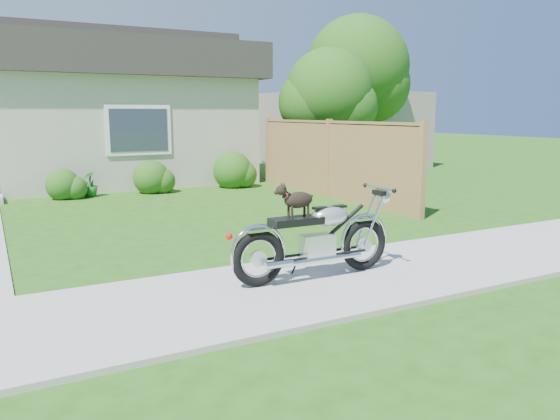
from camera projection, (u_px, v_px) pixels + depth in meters
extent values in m
plane|color=#235114|center=(119.00, 318.00, 5.53)|extent=(80.00, 80.00, 0.00)
cube|color=#9E9B93|center=(118.00, 316.00, 5.52)|extent=(24.00, 2.20, 0.04)
cube|color=#BAB7A8|center=(26.00, 132.00, 15.67)|extent=(12.00, 6.00, 3.00)
cube|color=#2D2B28|center=(20.00, 60.00, 15.32)|extent=(12.60, 6.60, 1.00)
cube|color=#2D2B28|center=(18.00, 34.00, 15.19)|extent=(12.60, 2.00, 0.60)
cube|color=#2D3847|center=(139.00, 130.00, 14.19)|extent=(1.70, 0.05, 1.30)
cube|color=#9E6E47|center=(329.00, 160.00, 13.29)|extent=(0.08, 6.50, 1.80)
cube|color=#9E6E47|center=(268.00, 150.00, 16.10)|extent=(0.12, 0.12, 1.90)
cube|color=#9E6E47|center=(329.00, 158.00, 13.28)|extent=(0.12, 0.12, 1.90)
cube|color=#9E6E47|center=(422.00, 171.00, 10.46)|extent=(0.12, 0.12, 1.90)
cube|color=#9E6E47|center=(329.00, 122.00, 13.13)|extent=(0.08, 6.50, 0.08)
cylinder|color=#3D2B1C|center=(328.00, 146.00, 16.22)|extent=(0.28, 0.28, 2.13)
sphere|color=#265416|center=(329.00, 92.00, 15.94)|extent=(2.56, 2.56, 2.56)
sphere|color=#265416|center=(346.00, 107.00, 15.94)|extent=(1.87, 1.87, 1.87)
cylinder|color=#3D2B1C|center=(356.00, 132.00, 18.42)|extent=(0.28, 0.28, 2.84)
sphere|color=#265416|center=(357.00, 68.00, 18.05)|extent=(3.41, 3.41, 3.41)
sphere|color=#265416|center=(372.00, 85.00, 18.07)|extent=(2.50, 2.50, 2.50)
sphere|color=#265416|center=(233.00, 171.00, 15.11)|extent=(1.08, 1.08, 1.08)
sphere|color=#265416|center=(151.00, 178.00, 14.06)|extent=(0.92, 0.92, 0.92)
sphere|color=#265416|center=(63.00, 185.00, 13.07)|extent=(0.79, 0.79, 0.79)
imported|color=#195C19|center=(90.00, 184.00, 13.41)|extent=(0.43, 0.43, 0.65)
torus|color=black|center=(364.00, 244.00, 7.02)|extent=(0.67, 0.12, 0.67)
torus|color=black|center=(258.00, 259.00, 6.34)|extent=(0.67, 0.12, 0.67)
cube|color=silver|center=(317.00, 247.00, 6.70)|extent=(0.40, 0.25, 0.30)
ellipsoid|color=silver|center=(329.00, 216.00, 6.71)|extent=(0.51, 0.30, 0.26)
cube|color=black|center=(296.00, 221.00, 6.50)|extent=(0.65, 0.27, 0.09)
cube|color=silver|center=(364.00, 219.00, 6.96)|extent=(0.30, 0.14, 0.03)
cube|color=silver|center=(258.00, 230.00, 6.29)|extent=(0.30, 0.14, 0.03)
cylinder|color=silver|center=(379.00, 188.00, 7.00)|extent=(0.04, 0.60, 0.03)
sphere|color=silver|center=(384.00, 197.00, 7.05)|extent=(0.17, 0.17, 0.17)
cylinder|color=silver|center=(323.00, 259.00, 6.61)|extent=(1.10, 0.08, 0.06)
ellipsoid|color=black|center=(298.00, 200.00, 6.47)|extent=(0.37, 0.18, 0.20)
sphere|color=black|center=(281.00, 190.00, 6.34)|extent=(0.12, 0.12, 0.12)
cylinder|color=black|center=(289.00, 211.00, 6.48)|extent=(0.03, 0.03, 0.15)
cylinder|color=black|center=(292.00, 212.00, 6.41)|extent=(0.03, 0.03, 0.15)
cylinder|color=black|center=(304.00, 209.00, 6.58)|extent=(0.03, 0.03, 0.15)
cylinder|color=black|center=(308.00, 211.00, 6.50)|extent=(0.03, 0.03, 0.15)
torus|color=#AE2F2E|center=(285.00, 195.00, 6.38)|extent=(0.06, 0.10, 0.10)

